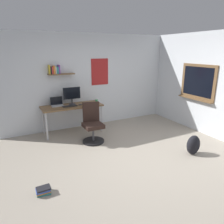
{
  "coord_description": "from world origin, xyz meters",
  "views": [
    {
      "loc": [
        -2.16,
        -3.2,
        2.15
      ],
      "look_at": [
        -0.17,
        0.72,
        0.85
      ],
      "focal_mm": 33.7,
      "sensor_mm": 36.0,
      "label": 1
    }
  ],
  "objects_px": {
    "monitor_primary": "(72,95)",
    "computer_mouse": "(80,105)",
    "coffee_mug": "(97,101)",
    "book_stack_on_floor": "(43,191)",
    "laptop": "(57,104)",
    "desk": "(72,108)",
    "keyboard": "(70,106)",
    "office_chair": "(93,125)",
    "backpack": "(193,145)"
  },
  "relations": [
    {
      "from": "laptop",
      "to": "coffee_mug",
      "type": "distance_m",
      "value": 1.06
    },
    {
      "from": "monitor_primary",
      "to": "coffee_mug",
      "type": "height_order",
      "value": "monitor_primary"
    },
    {
      "from": "keyboard",
      "to": "computer_mouse",
      "type": "xyz_separation_m",
      "value": [
        0.28,
        0.0,
        0.01
      ]
    },
    {
      "from": "laptop",
      "to": "backpack",
      "type": "bearing_deg",
      "value": -48.37
    },
    {
      "from": "computer_mouse",
      "to": "backpack",
      "type": "height_order",
      "value": "computer_mouse"
    },
    {
      "from": "monitor_primary",
      "to": "computer_mouse",
      "type": "distance_m",
      "value": 0.35
    },
    {
      "from": "laptop",
      "to": "monitor_primary",
      "type": "xyz_separation_m",
      "value": [
        0.4,
        -0.05,
        0.22
      ]
    },
    {
      "from": "desk",
      "to": "computer_mouse",
      "type": "height_order",
      "value": "computer_mouse"
    },
    {
      "from": "office_chair",
      "to": "keyboard",
      "type": "distance_m",
      "value": 0.86
    },
    {
      "from": "office_chair",
      "to": "book_stack_on_floor",
      "type": "height_order",
      "value": "office_chair"
    },
    {
      "from": "monitor_primary",
      "to": "computer_mouse",
      "type": "relative_size",
      "value": 4.46
    },
    {
      "from": "computer_mouse",
      "to": "book_stack_on_floor",
      "type": "relative_size",
      "value": 0.45
    },
    {
      "from": "coffee_mug",
      "to": "book_stack_on_floor",
      "type": "height_order",
      "value": "coffee_mug"
    },
    {
      "from": "laptop",
      "to": "book_stack_on_floor",
      "type": "height_order",
      "value": "laptop"
    },
    {
      "from": "book_stack_on_floor",
      "to": "keyboard",
      "type": "bearing_deg",
      "value": 63.68
    },
    {
      "from": "coffee_mug",
      "to": "book_stack_on_floor",
      "type": "relative_size",
      "value": 0.39
    },
    {
      "from": "desk",
      "to": "coffee_mug",
      "type": "bearing_deg",
      "value": -2.38
    },
    {
      "from": "keyboard",
      "to": "backpack",
      "type": "relative_size",
      "value": 0.87
    },
    {
      "from": "computer_mouse",
      "to": "office_chair",
      "type": "bearing_deg",
      "value": -85.88
    },
    {
      "from": "keyboard",
      "to": "coffee_mug",
      "type": "distance_m",
      "value": 0.77
    },
    {
      "from": "laptop",
      "to": "monitor_primary",
      "type": "relative_size",
      "value": 0.67
    },
    {
      "from": "desk",
      "to": "coffee_mug",
      "type": "xyz_separation_m",
      "value": [
        0.69,
        -0.03,
        0.12
      ]
    },
    {
      "from": "monitor_primary",
      "to": "coffee_mug",
      "type": "distance_m",
      "value": 0.7
    },
    {
      "from": "computer_mouse",
      "to": "desk",
      "type": "bearing_deg",
      "value": 158.63
    },
    {
      "from": "office_chair",
      "to": "laptop",
      "type": "bearing_deg",
      "value": 122.75
    },
    {
      "from": "monitor_primary",
      "to": "book_stack_on_floor",
      "type": "bearing_deg",
      "value": -116.88
    },
    {
      "from": "desk",
      "to": "book_stack_on_floor",
      "type": "height_order",
      "value": "desk"
    },
    {
      "from": "keyboard",
      "to": "book_stack_on_floor",
      "type": "relative_size",
      "value": 1.59
    },
    {
      "from": "computer_mouse",
      "to": "book_stack_on_floor",
      "type": "bearing_deg",
      "value": -121.84
    },
    {
      "from": "monitor_primary",
      "to": "computer_mouse",
      "type": "xyz_separation_m",
      "value": [
        0.16,
        -0.18,
        -0.25
      ]
    },
    {
      "from": "keyboard",
      "to": "coffee_mug",
      "type": "xyz_separation_m",
      "value": [
        0.77,
        0.05,
        0.04
      ]
    },
    {
      "from": "office_chair",
      "to": "laptop",
      "type": "height_order",
      "value": "laptop"
    },
    {
      "from": "computer_mouse",
      "to": "book_stack_on_floor",
      "type": "xyz_separation_m",
      "value": [
        -1.38,
        -2.22,
        -0.71
      ]
    },
    {
      "from": "desk",
      "to": "backpack",
      "type": "distance_m",
      "value": 3.1
    },
    {
      "from": "keyboard",
      "to": "backpack",
      "type": "distance_m",
      "value": 3.1
    },
    {
      "from": "coffee_mug",
      "to": "office_chair",
      "type": "bearing_deg",
      "value": -119.68
    },
    {
      "from": "desk",
      "to": "keyboard",
      "type": "height_order",
      "value": "keyboard"
    },
    {
      "from": "keyboard",
      "to": "book_stack_on_floor",
      "type": "xyz_separation_m",
      "value": [
        -1.1,
        -2.22,
        -0.7
      ]
    },
    {
      "from": "desk",
      "to": "keyboard",
      "type": "bearing_deg",
      "value": -135.14
    },
    {
      "from": "desk",
      "to": "coffee_mug",
      "type": "relative_size",
      "value": 17.18
    },
    {
      "from": "monitor_primary",
      "to": "book_stack_on_floor",
      "type": "relative_size",
      "value": 1.99
    },
    {
      "from": "office_chair",
      "to": "coffee_mug",
      "type": "distance_m",
      "value": 0.96
    },
    {
      "from": "backpack",
      "to": "desk",
      "type": "bearing_deg",
      "value": 128.51
    },
    {
      "from": "laptop",
      "to": "monitor_primary",
      "type": "bearing_deg",
      "value": -6.96
    },
    {
      "from": "office_chair",
      "to": "coffee_mug",
      "type": "xyz_separation_m",
      "value": [
        0.44,
        0.77,
        0.38
      ]
    },
    {
      "from": "coffee_mug",
      "to": "backpack",
      "type": "bearing_deg",
      "value": -62.79
    },
    {
      "from": "keyboard",
      "to": "computer_mouse",
      "type": "relative_size",
      "value": 3.56
    },
    {
      "from": "desk",
      "to": "office_chair",
      "type": "height_order",
      "value": "office_chair"
    },
    {
      "from": "monitor_primary",
      "to": "keyboard",
      "type": "height_order",
      "value": "monitor_primary"
    },
    {
      "from": "laptop",
      "to": "computer_mouse",
      "type": "height_order",
      "value": "laptop"
    }
  ]
}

